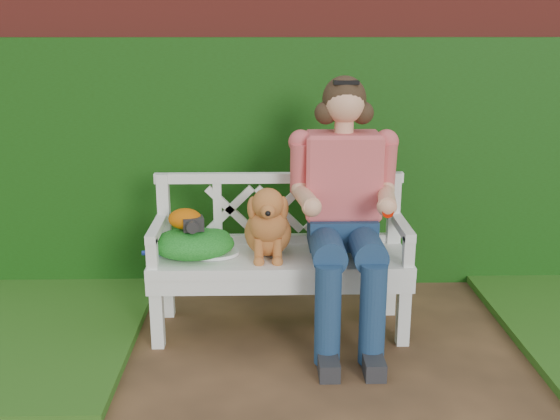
{
  "coord_description": "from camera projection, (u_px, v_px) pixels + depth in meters",
  "views": [
    {
      "loc": [
        -0.34,
        -2.75,
        1.77
      ],
      "look_at": [
        -0.26,
        0.87,
        0.75
      ],
      "focal_mm": 42.0,
      "sensor_mm": 36.0,
      "label": 1
    }
  ],
  "objects": [
    {
      "name": "ground",
      "position": [
        338.0,
        410.0,
        3.13
      ],
      "size": [
        60.0,
        60.0,
        0.0
      ],
      "primitive_type": "plane",
      "color": "#3D2A1B"
    },
    {
      "name": "brick_wall",
      "position": [
        313.0,
        124.0,
        4.66
      ],
      "size": [
        10.0,
        0.3,
        2.2
      ],
      "primitive_type": "cube",
      "color": "maroon",
      "rests_on": "ground"
    },
    {
      "name": "ivy_hedge",
      "position": [
        314.0,
        164.0,
        4.52
      ],
      "size": [
        10.0,
        0.18,
        1.7
      ],
      "primitive_type": "cube",
      "color": "#164C11",
      "rests_on": "ground"
    },
    {
      "name": "garden_bench",
      "position": [
        280.0,
        292.0,
        3.9
      ],
      "size": [
        1.62,
        0.73,
        0.48
      ],
      "primitive_type": null,
      "rotation": [
        0.0,
        0.0,
        -0.08
      ],
      "color": "white",
      "rests_on": "ground"
    },
    {
      "name": "seated_woman",
      "position": [
        343.0,
        208.0,
        3.75
      ],
      "size": [
        0.88,
        1.02,
        1.53
      ],
      "primitive_type": null,
      "rotation": [
        0.0,
        0.0,
        0.3
      ],
      "color": "#DE5457",
      "rests_on": "ground"
    },
    {
      "name": "dog",
      "position": [
        268.0,
        220.0,
        3.74
      ],
      "size": [
        0.42,
        0.48,
        0.44
      ],
      "primitive_type": null,
      "rotation": [
        0.0,
        0.0,
        0.39
      ],
      "color": "olive",
      "rests_on": "garden_bench"
    },
    {
      "name": "tennis_racket",
      "position": [
        208.0,
        252.0,
        3.83
      ],
      "size": [
        0.63,
        0.35,
        0.03
      ],
      "primitive_type": null,
      "rotation": [
        0.0,
        0.0,
        -0.18
      ],
      "color": "white",
      "rests_on": "garden_bench"
    },
    {
      "name": "green_bag",
      "position": [
        193.0,
        243.0,
        3.78
      ],
      "size": [
        0.57,
        0.51,
        0.16
      ],
      "primitive_type": null,
      "rotation": [
        0.0,
        0.0,
        0.32
      ],
      "color": "green",
      "rests_on": "garden_bench"
    },
    {
      "name": "camera_item",
      "position": [
        193.0,
        224.0,
        3.73
      ],
      "size": [
        0.13,
        0.11,
        0.08
      ],
      "primitive_type": "cube",
      "rotation": [
        0.0,
        0.0,
        0.21
      ],
      "color": "black",
      "rests_on": "green_bag"
    },
    {
      "name": "baseball_glove",
      "position": [
        185.0,
        219.0,
        3.75
      ],
      "size": [
        0.2,
        0.15,
        0.12
      ],
      "primitive_type": "ellipsoid",
      "rotation": [
        0.0,
        0.0,
        -0.06
      ],
      "color": "#BD5404",
      "rests_on": "green_bag"
    }
  ]
}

